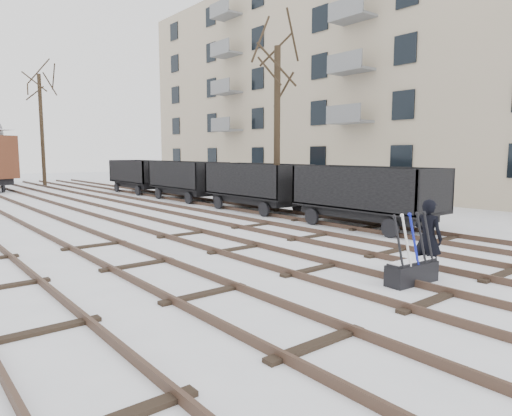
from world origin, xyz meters
The scene contains 11 objects.
ground centered at (0.00, 0.00, 0.00)m, with size 120.00×120.00×0.00m, color white.
tracks centered at (0.00, 13.67, 0.07)m, with size 13.90×52.00×0.16m.
apartment_block centered at (19.95, 14.00, 8.05)m, with size 10.12×45.00×16.10m.
ground_frame centered at (0.88, -2.06, 0.28)m, with size 1.33×0.51×1.49m.
worker centered at (1.63, -1.96, 0.88)m, with size 0.64×0.42×1.75m, color black.
freight_wagon_a centered at (6.00, 3.09, 0.86)m, with size 2.21×5.52×2.25m.
freight_wagon_b centered at (6.00, 9.49, 0.86)m, with size 2.21×5.52×2.25m.
freight_wagon_c centered at (6.00, 15.89, 0.86)m, with size 2.21×5.52×2.25m.
freight_wagon_d centered at (6.00, 22.29, 0.86)m, with size 2.21×5.52×2.25m.
tree_near centered at (6.67, 8.80, 3.81)m, with size 0.30×0.30×7.61m, color black.
tree_far_right centered at (2.51, 33.19, 4.56)m, with size 0.30×0.30×9.12m, color black.
Camera 1 is at (-7.62, -7.31, 2.75)m, focal length 32.00 mm.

